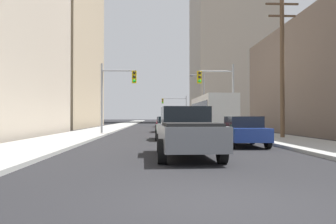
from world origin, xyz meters
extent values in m
plane|color=black|center=(0.00, 0.00, 0.00)|extent=(400.00, 400.00, 0.00)
cube|color=#9E9E99|center=(-6.95, 50.00, 0.07)|extent=(3.96, 160.00, 0.15)
cube|color=#9E9E99|center=(6.95, 50.00, 0.07)|extent=(3.96, 160.00, 0.15)
cube|color=silver|center=(4.26, 26.63, 1.95)|extent=(2.61, 11.52, 2.90)
cube|color=black|center=(3.00, 26.63, 2.47)|extent=(0.12, 10.58, 0.80)
cube|color=red|center=(3.00, 26.63, 1.37)|extent=(0.11, 10.58, 0.28)
cylinder|color=black|center=(3.09, 30.66, 0.50)|extent=(0.32, 1.00, 1.00)
cylinder|color=black|center=(5.44, 30.66, 0.50)|extent=(0.32, 1.00, 1.00)
cylinder|color=black|center=(3.09, 23.41, 0.50)|extent=(0.32, 1.00, 1.00)
cylinder|color=black|center=(5.44, 23.41, 0.50)|extent=(0.32, 1.00, 1.00)
cube|color=slate|center=(0.08, 6.82, 0.80)|extent=(2.21, 5.47, 0.80)
cube|color=black|center=(0.08, 7.79, 1.55)|extent=(1.87, 1.87, 0.70)
cube|color=black|center=(0.08, 5.47, 1.25)|extent=(1.85, 2.44, 0.10)
cylinder|color=black|center=(-0.88, 8.55, 0.40)|extent=(0.28, 0.80, 0.80)
cylinder|color=black|center=(1.04, 8.55, 0.40)|extent=(0.28, 0.80, 0.80)
cylinder|color=black|center=(-0.88, 5.09, 0.40)|extent=(0.28, 0.80, 0.80)
cylinder|color=black|center=(1.04, 5.09, 0.40)|extent=(0.28, 0.80, 0.80)
cube|color=navy|center=(3.37, 11.61, 0.65)|extent=(1.82, 4.21, 0.65)
cube|color=black|center=(3.37, 11.46, 1.25)|extent=(1.59, 1.91, 0.55)
cylinder|color=black|center=(2.50, 12.95, 0.32)|extent=(0.22, 0.64, 0.64)
cylinder|color=black|center=(4.23, 12.95, 0.32)|extent=(0.22, 0.64, 0.64)
cylinder|color=black|center=(2.50, 10.26, 0.32)|extent=(0.22, 0.64, 0.64)
cylinder|color=black|center=(4.23, 10.26, 0.32)|extent=(0.22, 0.64, 0.64)
cube|color=#195938|center=(-0.11, 17.00, 0.65)|extent=(1.85, 4.22, 0.65)
cube|color=black|center=(-0.11, 16.85, 1.25)|extent=(1.61, 1.92, 0.55)
cylinder|color=black|center=(-0.97, 18.34, 0.32)|extent=(0.22, 0.64, 0.64)
cylinder|color=black|center=(0.76, 18.34, 0.32)|extent=(0.22, 0.64, 0.64)
cylinder|color=black|center=(-0.97, 15.65, 0.32)|extent=(0.22, 0.64, 0.64)
cylinder|color=black|center=(0.76, 15.65, 0.32)|extent=(0.22, 0.64, 0.64)
cube|color=maroon|center=(-0.10, 28.49, 0.65)|extent=(1.84, 4.22, 0.65)
cube|color=black|center=(-0.10, 28.34, 1.25)|extent=(1.60, 1.92, 0.55)
cylinder|color=black|center=(-0.97, 29.83, 0.32)|extent=(0.22, 0.64, 0.64)
cylinder|color=black|center=(0.76, 29.83, 0.32)|extent=(0.22, 0.64, 0.64)
cylinder|color=black|center=(-0.97, 27.14, 0.32)|extent=(0.22, 0.64, 0.64)
cylinder|color=black|center=(0.76, 27.14, 0.32)|extent=(0.22, 0.64, 0.64)
cube|color=#141E4C|center=(3.23, 40.11, 0.65)|extent=(1.82, 4.21, 0.65)
cube|color=black|center=(3.23, 39.96, 1.25)|extent=(1.59, 1.91, 0.55)
cylinder|color=black|center=(2.37, 41.45, 0.32)|extent=(0.22, 0.64, 0.64)
cylinder|color=black|center=(4.09, 41.45, 0.32)|extent=(0.22, 0.64, 0.64)
cylinder|color=black|center=(2.37, 38.76, 0.32)|extent=(0.22, 0.64, 0.64)
cylinder|color=black|center=(4.09, 38.76, 0.32)|extent=(0.22, 0.64, 0.64)
cube|color=maroon|center=(0.03, 46.12, 0.65)|extent=(1.89, 4.24, 0.65)
cube|color=black|center=(0.03, 45.97, 1.25)|extent=(1.62, 1.93, 0.55)
cylinder|color=black|center=(-0.84, 47.47, 0.32)|extent=(0.22, 0.64, 0.64)
cylinder|color=black|center=(0.89, 47.47, 0.32)|extent=(0.22, 0.64, 0.64)
cylinder|color=black|center=(-0.84, 44.78, 0.32)|extent=(0.22, 0.64, 0.64)
cylinder|color=black|center=(0.89, 44.78, 0.32)|extent=(0.22, 0.64, 0.64)
cylinder|color=gray|center=(-5.57, 23.37, 3.00)|extent=(0.18, 0.18, 6.00)
cylinder|color=gray|center=(-4.21, 23.37, 5.40)|extent=(2.72, 0.12, 0.12)
cube|color=gold|center=(-2.85, 23.37, 4.88)|extent=(0.38, 0.30, 1.05)
sphere|color=black|center=(-2.85, 23.20, 5.21)|extent=(0.24, 0.24, 0.24)
sphere|color=black|center=(-2.85, 23.20, 4.88)|extent=(0.24, 0.24, 0.24)
sphere|color=#19D833|center=(-2.85, 23.20, 4.54)|extent=(0.24, 0.24, 0.24)
cylinder|color=gray|center=(5.57, 23.37, 3.00)|extent=(0.18, 0.18, 6.00)
cylinder|color=gray|center=(4.12, 23.37, 5.40)|extent=(2.90, 0.12, 0.12)
cube|color=gold|center=(2.67, 23.37, 4.88)|extent=(0.38, 0.30, 1.05)
sphere|color=black|center=(2.67, 23.20, 5.21)|extent=(0.24, 0.24, 0.24)
sphere|color=black|center=(2.67, 23.20, 4.88)|extent=(0.24, 0.24, 0.24)
sphere|color=#19D833|center=(2.67, 23.20, 4.54)|extent=(0.24, 0.24, 0.24)
cylinder|color=gray|center=(5.57, 67.37, 3.00)|extent=(0.18, 0.18, 6.00)
cylinder|color=gray|center=(3.06, 67.37, 5.40)|extent=(5.03, 0.12, 0.12)
cube|color=gold|center=(0.55, 67.37, 4.88)|extent=(0.38, 0.30, 1.05)
sphere|color=black|center=(0.55, 67.20, 5.21)|extent=(0.24, 0.24, 0.24)
sphere|color=black|center=(0.55, 67.20, 4.88)|extent=(0.24, 0.24, 0.24)
sphere|color=#19D833|center=(0.55, 67.20, 4.54)|extent=(0.24, 0.24, 0.24)
cylinder|color=brown|center=(7.35, 16.73, 4.81)|extent=(0.28, 0.28, 9.62)
cube|color=brown|center=(7.35, 16.73, 9.02)|extent=(2.20, 0.12, 0.12)
cube|color=brown|center=(7.35, 16.73, 8.22)|extent=(1.80, 0.12, 0.12)
cylinder|color=gray|center=(5.67, 41.62, 3.75)|extent=(0.16, 0.16, 7.50)
cylinder|color=gray|center=(4.80, 41.62, 7.30)|extent=(1.75, 0.10, 0.10)
ellipsoid|color=#4C4C51|center=(3.93, 41.62, 7.20)|extent=(0.56, 0.32, 0.20)
cube|color=tan|center=(-17.26, 44.66, 11.82)|extent=(14.08, 23.24, 23.63)
cube|color=#B7A893|center=(19.88, 90.67, 29.03)|extent=(19.87, 26.72, 58.06)
camera|label=1|loc=(-1.11, -5.91, 1.50)|focal=37.07mm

